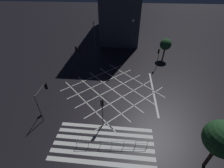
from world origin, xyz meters
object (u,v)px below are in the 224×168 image
at_px(traffic_light_ne_main, 158,54).
at_px(street_tree_far, 166,45).
at_px(traffic_light_sw_cross, 43,95).
at_px(street_lamp_east, 94,36).
at_px(traffic_light_median_south, 102,107).
at_px(traffic_light_nw_cross, 76,52).
at_px(street_lamp_west, 132,29).
at_px(street_tree_near, 223,139).
at_px(traffic_light_nw_main, 80,54).

relative_size(traffic_light_ne_main, street_tree_far, 0.87).
relative_size(traffic_light_sw_cross, street_lamp_east, 0.53).
bearing_deg(traffic_light_median_south, traffic_light_sw_cross, 79.91).
distance_m(traffic_light_nw_cross, street_tree_far, 19.11).
bearing_deg(street_lamp_east, traffic_light_nw_cross, -133.09).
xyz_separation_m(street_lamp_west, street_tree_near, (7.19, -27.38, -1.16)).
distance_m(street_lamp_west, street_tree_near, 28.33).
height_order(traffic_light_ne_main, street_tree_far, street_tree_far).
bearing_deg(street_lamp_west, traffic_light_nw_main, -140.93).
distance_m(traffic_light_median_south, traffic_light_nw_cross, 17.54).
xyz_separation_m(traffic_light_nw_main, traffic_light_sw_cross, (-1.17, -13.36, 0.44)).
xyz_separation_m(traffic_light_ne_main, street_lamp_west, (-5.14, 7.63, 2.69)).
height_order(traffic_light_nw_main, street_lamp_east, street_lamp_east).
relative_size(traffic_light_nw_cross, street_tree_near, 0.64).
distance_m(traffic_light_ne_main, traffic_light_median_south, 17.91).
distance_m(traffic_light_nw_main, traffic_light_nw_cross, 1.39).
bearing_deg(street_lamp_east, traffic_light_ne_main, -15.14).
distance_m(traffic_light_sw_cross, street_tree_near, 19.63).
distance_m(street_tree_near, street_tree_far, 23.83).
xyz_separation_m(traffic_light_ne_main, street_tree_near, (2.05, -19.75, 1.53)).
distance_m(traffic_light_median_south, traffic_light_sw_cross, 8.07).
height_order(traffic_light_ne_main, traffic_light_median_south, traffic_light_median_south).
height_order(traffic_light_median_south, street_lamp_west, street_lamp_west).
bearing_deg(street_lamp_east, traffic_light_nw_main, -116.89).
height_order(traffic_light_nw_cross, street_lamp_west, street_lamp_west).
xyz_separation_m(street_lamp_east, street_lamp_west, (8.18, 4.03, 0.58)).
bearing_deg(traffic_light_nw_main, traffic_light_median_south, -65.35).
bearing_deg(traffic_light_sw_cross, traffic_light_nw_cross, -0.56).
bearing_deg(traffic_light_sw_cross, traffic_light_ne_main, -49.70).
height_order(traffic_light_median_south, street_tree_far, street_tree_far).
bearing_deg(traffic_light_nw_main, street_tree_far, 15.51).
height_order(traffic_light_nw_main, traffic_light_ne_main, traffic_light_ne_main).
xyz_separation_m(traffic_light_median_south, street_tree_far, (10.87, 19.67, 0.49)).
distance_m(traffic_light_median_south, street_tree_far, 22.47).
xyz_separation_m(traffic_light_ne_main, street_tree_far, (2.08, 4.06, 0.56)).
xyz_separation_m(traffic_light_median_south, street_tree_near, (10.83, -4.14, 1.46)).
relative_size(traffic_light_median_south, traffic_light_nw_cross, 1.08).
xyz_separation_m(traffic_light_nw_main, traffic_light_ne_main, (15.56, 0.83, 0.26)).
height_order(traffic_light_nw_main, street_tree_far, street_tree_far).
height_order(traffic_light_sw_cross, street_lamp_west, street_lamp_west).
height_order(traffic_light_median_south, street_tree_near, street_tree_near).
bearing_deg(street_tree_near, street_lamp_east, 123.34).
distance_m(traffic_light_ne_main, street_lamp_east, 13.95).
bearing_deg(traffic_light_sw_cross, traffic_light_median_south, -100.09).
distance_m(traffic_light_nw_cross, street_lamp_west, 14.00).
relative_size(street_lamp_west, street_tree_far, 1.61).
height_order(traffic_light_median_south, traffic_light_sw_cross, traffic_light_median_south).
bearing_deg(street_lamp_west, traffic_light_sw_cross, -117.99).
relative_size(traffic_light_nw_cross, street_tree_far, 0.82).
relative_size(street_lamp_east, street_tree_near, 1.31).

